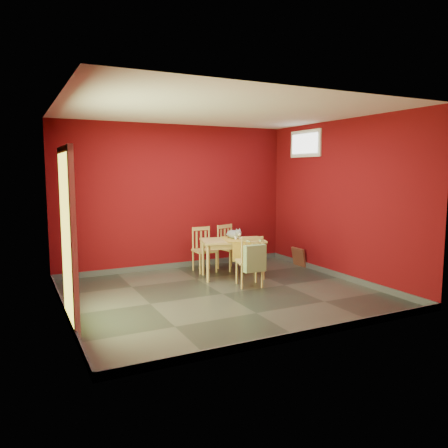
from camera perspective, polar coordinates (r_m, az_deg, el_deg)
name	(u,v)px	position (r m, az deg, el deg)	size (l,w,h in m)	color
ground	(222,294)	(6.67, -0.20, -9.11)	(4.50, 4.50, 0.00)	#2D342D
room_shell	(222,291)	(6.65, -0.20, -8.70)	(4.50, 4.50, 4.50)	#5F090E
doorway	(67,233)	(5.43, -19.83, -1.10)	(0.06, 1.01, 2.13)	#B7D838
window	(305,144)	(8.44, 10.57, 10.28)	(0.05, 0.90, 0.50)	white
outlet_plate	(249,246)	(9.05, 3.32, -2.87)	(0.08, 0.01, 0.12)	silver
dining_table	(233,244)	(7.55, 1.13, -2.66)	(1.19, 0.87, 0.67)	tan
table_runner	(236,243)	(7.45, 1.52, -2.53)	(0.47, 0.72, 0.33)	gold
chair_far_left	(204,249)	(8.06, -2.66, -3.26)	(0.38, 0.38, 0.81)	tan
chair_far_right	(229,247)	(8.24, 0.68, -2.96)	(0.48, 0.48, 0.83)	tan
chair_near	(250,260)	(7.00, 3.41, -4.77)	(0.47, 0.47, 0.83)	tan
tote_bag	(255,258)	(6.80, 4.04, -4.48)	(0.35, 0.20, 0.49)	#809A62
cat	(234,233)	(7.64, 1.25, -1.14)	(0.21, 0.41, 0.21)	slate
picture_frame	(299,257)	(8.63, 9.74, -4.26)	(0.13, 0.36, 0.36)	brown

